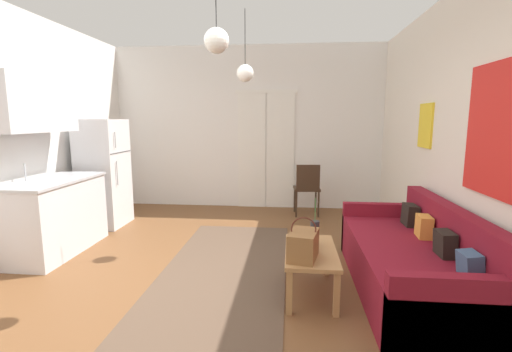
% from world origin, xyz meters
% --- Properties ---
extents(ground_plane, '(5.34, 7.26, 0.10)m').
position_xyz_m(ground_plane, '(0.00, 0.00, -0.05)').
color(ground_plane, brown).
extents(wall_back, '(4.94, 0.13, 2.87)m').
position_xyz_m(wall_back, '(0.01, 3.38, 1.42)').
color(wall_back, white).
rests_on(wall_back, ground_plane).
extents(wall_right, '(0.12, 6.86, 2.87)m').
position_xyz_m(wall_right, '(2.42, 0.00, 1.44)').
color(wall_right, silver).
rests_on(wall_right, ground_plane).
extents(area_rug, '(1.29, 3.34, 0.01)m').
position_xyz_m(area_rug, '(0.11, 0.33, 0.01)').
color(area_rug, brown).
rests_on(area_rug, ground_plane).
extents(couch, '(0.89, 2.11, 0.81)m').
position_xyz_m(couch, '(1.95, 0.18, 0.27)').
color(couch, maroon).
rests_on(couch, ground_plane).
extents(coffee_table, '(0.46, 0.88, 0.41)m').
position_xyz_m(coffee_table, '(0.98, 0.07, 0.35)').
color(coffee_table, '#B27F4C').
rests_on(coffee_table, ground_plane).
extents(bamboo_vase, '(0.08, 0.08, 0.46)m').
position_xyz_m(bamboo_vase, '(1.02, 0.18, 0.53)').
color(bamboo_vase, '#2D2D33').
rests_on(bamboo_vase, coffee_table).
extents(handbag, '(0.29, 0.38, 0.36)m').
position_xyz_m(handbag, '(0.90, -0.15, 0.54)').
color(handbag, brown).
rests_on(handbag, coffee_table).
extents(refrigerator, '(0.59, 0.66, 1.59)m').
position_xyz_m(refrigerator, '(-1.99, 1.96, 0.79)').
color(refrigerator, white).
rests_on(refrigerator, ground_plane).
extents(kitchen_counter, '(0.62, 1.32, 2.08)m').
position_xyz_m(kitchen_counter, '(-2.04, 0.81, 0.79)').
color(kitchen_counter, silver).
rests_on(kitchen_counter, ground_plane).
extents(accent_chair, '(0.45, 0.43, 0.87)m').
position_xyz_m(accent_chair, '(1.06, 2.78, 0.49)').
color(accent_chair, '#382619').
rests_on(accent_chair, ground_plane).
extents(pendant_lamp_near, '(0.21, 0.21, 0.73)m').
position_xyz_m(pendant_lamp_near, '(0.15, 0.01, 2.24)').
color(pendant_lamp_near, black).
extents(pendant_lamp_far, '(0.21, 0.21, 0.84)m').
position_xyz_m(pendant_lamp_far, '(0.23, 1.31, 2.14)').
color(pendant_lamp_far, black).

